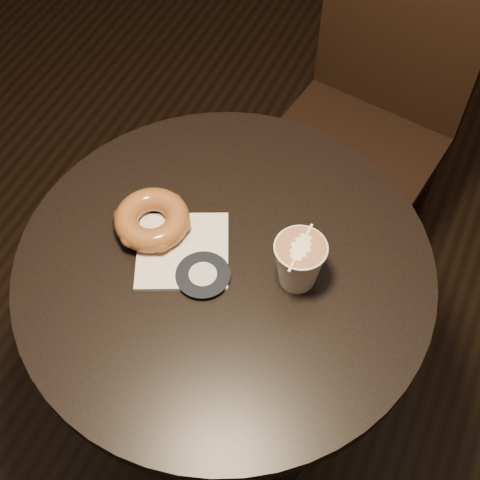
# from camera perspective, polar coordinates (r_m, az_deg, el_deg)

# --- Properties ---
(cafe_table) EXTENTS (0.70, 0.70, 0.75)m
(cafe_table) POSITION_cam_1_polar(r_m,az_deg,el_deg) (1.28, -1.18, -6.77)
(cafe_table) COLOR black
(cafe_table) RESTS_ON ground
(chair) EXTENTS (0.45, 0.45, 1.00)m
(chair) POSITION_cam_1_polar(r_m,az_deg,el_deg) (1.67, 11.43, 11.84)
(chair) COLOR black
(chair) RESTS_ON ground
(pastry_bag) EXTENTS (0.20, 0.20, 0.01)m
(pastry_bag) POSITION_cam_1_polar(r_m,az_deg,el_deg) (1.12, -4.91, -0.92)
(pastry_bag) COLOR silver
(pastry_bag) RESTS_ON cafe_table
(doughnut) EXTENTS (0.13, 0.13, 0.04)m
(doughnut) POSITION_cam_1_polar(r_m,az_deg,el_deg) (1.13, -7.51, 1.74)
(doughnut) COLOR brown
(doughnut) RESTS_ON pastry_bag
(latte_cup) EXTENTS (0.08, 0.08, 0.09)m
(latte_cup) POSITION_cam_1_polar(r_m,az_deg,el_deg) (1.05, 5.05, -2.00)
(latte_cup) COLOR silver
(latte_cup) RESTS_ON cafe_table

